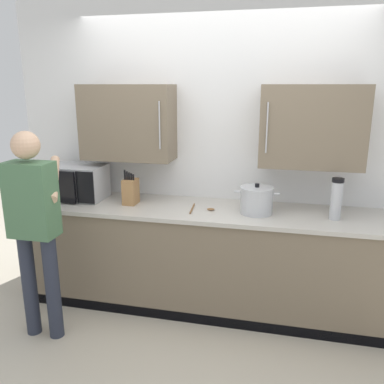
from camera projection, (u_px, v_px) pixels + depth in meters
name	position (u px, v px, depth m)	size (l,w,h in m)	color
ground_plane	(191.00, 356.00, 2.90)	(9.40, 9.40, 0.00)	#B7AD99
back_wall_tiled	(218.00, 144.00, 3.54)	(3.79, 0.44, 2.67)	white
counter_unit	(210.00, 258.00, 3.47)	(3.36, 0.69, 0.90)	#756651
microwave_oven	(70.00, 182.00, 3.64)	(0.58, 0.39, 0.31)	#B7BABF
wooden_spoon	(201.00, 209.00, 3.32)	(0.21, 0.25, 0.02)	brown
stock_pot	(257.00, 200.00, 3.21)	(0.36, 0.27, 0.25)	#B7BABF
thermos_flask	(336.00, 199.00, 3.05)	(0.09, 0.09, 0.33)	#B7BABF
knife_block	(131.00, 191.00, 3.47)	(0.11, 0.15, 0.31)	#A37547
person_figure	(34.00, 219.00, 2.93)	(0.44, 0.57, 1.61)	#282D3D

